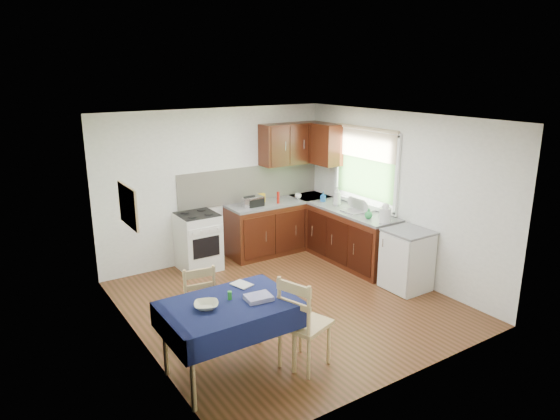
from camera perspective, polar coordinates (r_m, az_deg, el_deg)
floor at (r=6.96m, az=0.88°, el=-10.53°), size 4.20×4.20×0.00m
ceiling at (r=6.27m, az=0.97°, el=10.44°), size 4.00×4.20×0.02m
wall_back at (r=8.27m, az=-7.27°, el=2.83°), size 4.00×0.02×2.50m
wall_front at (r=5.00m, az=14.62°, el=-6.24°), size 4.00×0.02×2.50m
wall_left at (r=5.68m, az=-16.07°, el=-3.67°), size 0.02×4.20×2.50m
wall_right at (r=7.76m, az=13.25°, el=1.69°), size 0.02×4.20×2.50m
base_cabinets at (r=8.48m, az=3.74°, el=-2.51°), size 1.90×2.30×0.86m
worktop_back at (r=8.60m, az=-0.01°, el=0.93°), size 1.90×0.60×0.04m
worktop_right at (r=8.10m, az=8.31°, el=-0.17°), size 0.60×1.70×0.04m
worktop_corner at (r=8.97m, az=3.47°, el=1.51°), size 0.60×0.60×0.04m
splashback at (r=8.56m, az=-3.30°, el=3.03°), size 2.70×0.02×0.60m
upper_cabinets at (r=8.68m, az=2.64°, el=7.57°), size 1.20×0.85×0.70m
stove at (r=8.02m, az=-9.33°, el=-3.54°), size 0.60×0.61×0.92m
window at (r=8.15m, az=9.74°, el=5.41°), size 0.04×1.48×1.26m
fridge at (r=7.44m, az=14.30°, el=-5.55°), size 0.58×0.60×0.89m
corkboard at (r=5.86m, az=-16.94°, el=0.43°), size 0.04×0.62×0.47m
dining_table at (r=5.19m, az=-5.84°, el=-11.55°), size 1.33×0.90×0.81m
chair_far at (r=6.01m, az=-9.41°, el=-9.97°), size 0.47×0.47×0.93m
chair_near at (r=5.34m, az=2.50°, el=-12.49°), size 0.59×0.59×1.05m
toaster at (r=8.21m, az=-3.52°, el=0.93°), size 0.25×0.15×0.19m
sandwich_press at (r=8.28m, az=-3.00°, el=1.03°), size 0.28×0.24×0.16m
sauce_bottle at (r=8.41m, az=-0.22°, el=1.43°), size 0.05×0.05×0.20m
yellow_packet at (r=8.51m, az=-2.12°, el=1.40°), size 0.11×0.08×0.15m
dish_rack at (r=8.07m, az=8.86°, el=0.06°), size 0.46×0.35×0.22m
kettle at (r=7.52m, az=11.93°, el=-0.42°), size 0.17×0.17×0.29m
cup at (r=8.75m, az=2.08°, el=1.60°), size 0.13×0.13×0.09m
soap_bottle_a at (r=8.31m, az=6.54°, el=1.59°), size 0.18×0.18×0.32m
soap_bottle_b at (r=8.57m, az=4.95°, el=1.53°), size 0.11×0.11×0.17m
soap_bottle_c at (r=7.67m, az=10.09°, el=-0.40°), size 0.16×0.16×0.16m
plate_bowl at (r=5.05m, az=-8.43°, el=-10.74°), size 0.32×0.32×0.06m
book at (r=5.46m, az=-5.02°, el=-8.76°), size 0.22×0.26×0.02m
spice_jar at (r=5.19m, az=-5.77°, el=-9.68°), size 0.04×0.04×0.09m
tea_towel at (r=5.18m, az=-2.49°, el=-9.97°), size 0.29×0.24×0.05m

